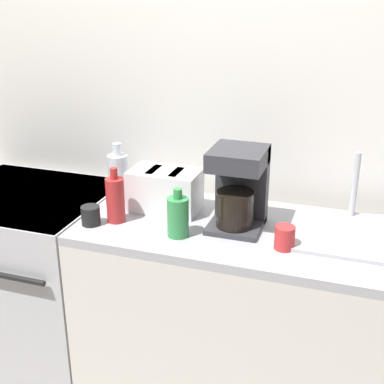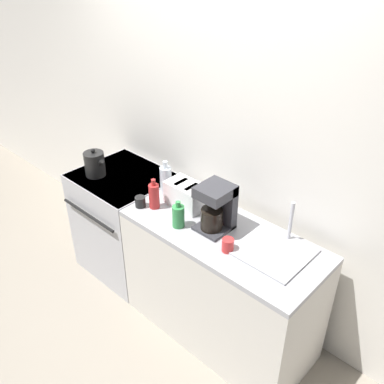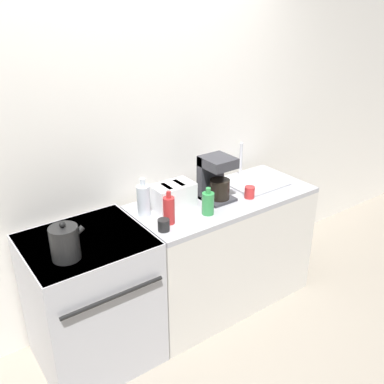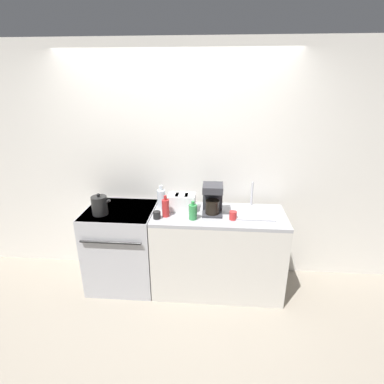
# 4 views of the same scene
# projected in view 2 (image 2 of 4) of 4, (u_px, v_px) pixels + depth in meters

# --- Properties ---
(ground_plane) EXTENTS (12.00, 12.00, 0.00)m
(ground_plane) POSITION_uv_depth(u_px,v_px,m) (145.00, 317.00, 3.31)
(ground_plane) COLOR gray
(wall_back) EXTENTS (8.00, 0.05, 2.60)m
(wall_back) POSITION_uv_depth(u_px,v_px,m) (209.00, 136.00, 3.07)
(wall_back) COLOR silver
(wall_back) RESTS_ON ground_plane
(stove) EXTENTS (0.73, 0.69, 0.91)m
(stove) POSITION_uv_depth(u_px,v_px,m) (126.00, 221.00, 3.60)
(stove) COLOR #B7B7BC
(stove) RESTS_ON ground_plane
(counter_block) EXTENTS (1.37, 0.60, 0.91)m
(counter_block) POSITION_uv_depth(u_px,v_px,m) (220.00, 285.00, 2.98)
(counter_block) COLOR silver
(counter_block) RESTS_ON ground_plane
(kettle) EXTENTS (0.20, 0.16, 0.23)m
(kettle) POSITION_uv_depth(u_px,v_px,m) (95.00, 164.00, 3.33)
(kettle) COLOR black
(kettle) RESTS_ON stove
(toaster) EXTENTS (0.28, 0.18, 0.17)m
(toaster) POSITION_uv_depth(u_px,v_px,m) (186.00, 195.00, 2.97)
(toaster) COLOR white
(toaster) RESTS_ON counter_block
(coffee_maker) EXTENTS (0.20, 0.22, 0.32)m
(coffee_maker) POSITION_uv_depth(u_px,v_px,m) (217.00, 206.00, 2.70)
(coffee_maker) COLOR #333338
(coffee_maker) RESTS_ON counter_block
(sink_tray) EXTENTS (0.41, 0.40, 0.28)m
(sink_tray) POSITION_uv_depth(u_px,v_px,m) (275.00, 249.00, 2.57)
(sink_tray) COLOR #B7B7BC
(sink_tray) RESTS_ON counter_block
(bottle_red) EXTENTS (0.07, 0.07, 0.22)m
(bottle_red) POSITION_uv_depth(u_px,v_px,m) (154.00, 196.00, 2.94)
(bottle_red) COLOR #B72828
(bottle_red) RESTS_ON counter_block
(bottle_clear) EXTENTS (0.09, 0.09, 0.26)m
(bottle_clear) POSITION_uv_depth(u_px,v_px,m) (166.00, 180.00, 3.09)
(bottle_clear) COLOR silver
(bottle_clear) RESTS_ON counter_block
(bottle_green) EXTENTS (0.08, 0.08, 0.19)m
(bottle_green) POSITION_uv_depth(u_px,v_px,m) (178.00, 216.00, 2.76)
(bottle_green) COLOR #338C47
(bottle_green) RESTS_ON counter_block
(cup_black) EXTENTS (0.07, 0.07, 0.08)m
(cup_black) POSITION_uv_depth(u_px,v_px,m) (140.00, 202.00, 2.98)
(cup_black) COLOR black
(cup_black) RESTS_ON counter_block
(cup_red) EXTENTS (0.07, 0.07, 0.09)m
(cup_red) POSITION_uv_depth(u_px,v_px,m) (228.00, 245.00, 2.56)
(cup_red) COLOR red
(cup_red) RESTS_ON counter_block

